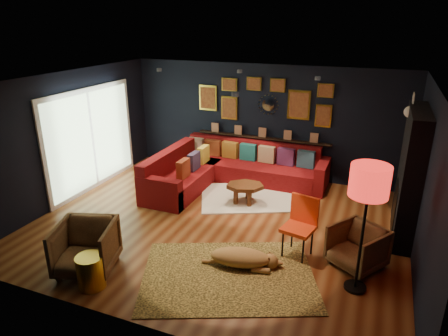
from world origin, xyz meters
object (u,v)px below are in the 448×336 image
at_px(pouf, 192,176).
at_px(sectional, 224,170).
at_px(armchair_left, 86,245).
at_px(floor_lamp, 369,186).
at_px(coffee_table, 245,188).
at_px(gold_stool, 91,272).
at_px(orange_chair, 301,221).
at_px(dog, 240,254).
at_px(armchair_right, 357,245).

bearing_deg(pouf, sectional, 24.57).
relative_size(armchair_left, floor_lamp, 0.46).
bearing_deg(floor_lamp, coffee_table, 139.20).
height_order(gold_stool, orange_chair, orange_chair).
xyz_separation_m(armchair_left, orange_chair, (2.84, 1.63, 0.15)).
relative_size(sectional, armchair_left, 4.06).
relative_size(sectional, dog, 2.76).
bearing_deg(floor_lamp, pouf, 146.43).
height_order(gold_stool, dog, gold_stool).
height_order(armchair_right, floor_lamp, floor_lamp).
relative_size(armchair_left, orange_chair, 0.87).
xyz_separation_m(sectional, pouf, (-0.67, -0.31, -0.13)).
xyz_separation_m(coffee_table, floor_lamp, (2.34, -2.02, 1.22)).
distance_m(armchair_right, gold_stool, 3.90).
bearing_deg(dog, armchair_right, 10.69).
xyz_separation_m(armchair_left, gold_stool, (0.32, -0.30, -0.18)).
bearing_deg(sectional, armchair_left, -99.56).
distance_m(sectional, armchair_left, 3.91).
distance_m(armchair_right, orange_chair, 0.90).
distance_m(pouf, floor_lamp, 4.75).
height_order(pouf, armchair_left, armchair_left).
relative_size(sectional, orange_chair, 3.52).
distance_m(coffee_table, gold_stool, 3.53).
bearing_deg(orange_chair, sectional, 146.87).
height_order(armchair_left, floor_lamp, floor_lamp).
bearing_deg(gold_stool, armchair_left, 136.55).
relative_size(gold_stool, dog, 0.39).
distance_m(armchair_left, orange_chair, 3.28).
relative_size(coffee_table, floor_lamp, 0.50).
xyz_separation_m(pouf, armchair_left, (0.02, -3.55, 0.23)).
bearing_deg(gold_stool, coffee_table, 71.73).
height_order(armchair_left, armchair_right, armchair_left).
bearing_deg(armchair_right, coffee_table, -178.95).
bearing_deg(armchair_left, orange_chair, 10.99).
xyz_separation_m(floor_lamp, dog, (-1.68, -0.10, -1.35)).
bearing_deg(orange_chair, armchair_left, -137.81).
xyz_separation_m(sectional, dog, (1.44, -2.92, -0.11)).
bearing_deg(pouf, armchair_left, -89.60).
distance_m(coffee_table, armchair_right, 2.71).
relative_size(coffee_table, orange_chair, 0.95).
bearing_deg(orange_chair, coffee_table, 147.22).
xyz_separation_m(gold_stool, floor_lamp, (3.45, 1.34, 1.32)).
height_order(coffee_table, gold_stool, gold_stool).
distance_m(armchair_left, floor_lamp, 4.07).
bearing_deg(armchair_right, pouf, -174.09).
height_order(coffee_table, floor_lamp, floor_lamp).
height_order(gold_stool, floor_lamp, floor_lamp).
height_order(armchair_right, dog, armchair_right).
xyz_separation_m(orange_chair, dog, (-0.75, -0.70, -0.36)).
distance_m(orange_chair, dog, 1.09).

